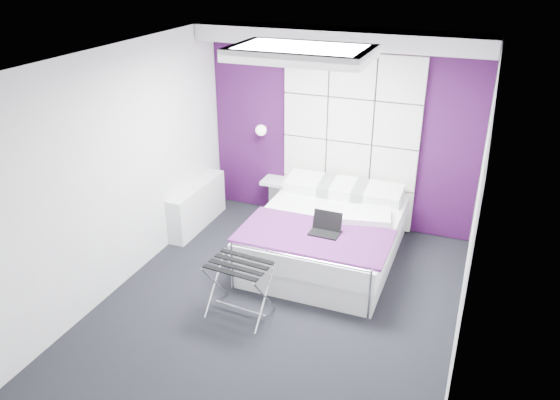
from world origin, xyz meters
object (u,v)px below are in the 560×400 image
luggage_rack (240,289)px  laptop (326,227)px  bed (327,236)px  nightstand (278,181)px  wall_lamp (262,129)px  radiator (197,206)px

luggage_rack → laptop: bearing=64.3°
bed → luggage_rack: bed is taller
nightstand → laptop: laptop is taller
wall_lamp → nightstand: (0.24, -0.04, -0.71)m
wall_lamp → luggage_rack: 2.62m
radiator → laptop: laptop is taller
wall_lamp → radiator: wall_lamp is taller
wall_lamp → nightstand: size_ratio=0.36×
radiator → bed: (1.87, -0.18, 0.00)m
wall_lamp → bed: 1.80m
wall_lamp → luggage_rack: wall_lamp is taller
wall_lamp → laptop: bearing=-45.0°
wall_lamp → radiator: 1.35m
radiator → laptop: size_ratio=3.62×
radiator → nightstand: 1.16m
nightstand → radiator: bearing=-140.7°
radiator → nightstand: size_ratio=2.90×
wall_lamp → radiator: (-0.64, -0.76, -0.92)m
luggage_rack → radiator: bearing=136.0°
nightstand → wall_lamp: bearing=170.5°
bed → luggage_rack: 1.49m
nightstand → laptop: (1.09, -1.29, 0.12)m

